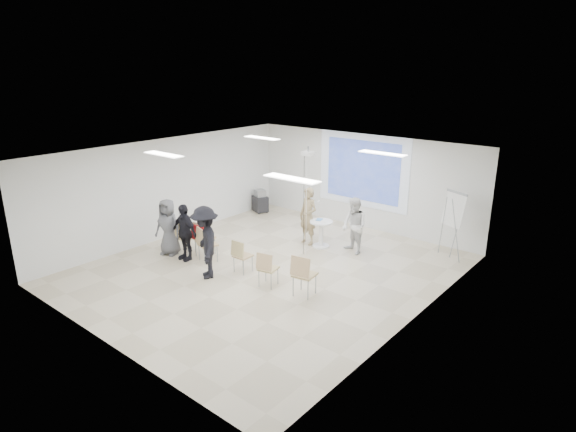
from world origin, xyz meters
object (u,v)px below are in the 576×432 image
Objects in this scene: player_left at (308,212)px; av_cart at (260,202)px; audience_outer at (168,224)px; audience_mid at (205,238)px; player_right at (354,223)px; chair_right_far at (303,272)px; flipchart_easel at (454,210)px; audience_left at (184,228)px; pedestal_table at (321,232)px; chair_far_left at (184,236)px; chair_center at (241,254)px; chair_right_inner at (267,267)px; chair_left_mid at (203,236)px; laptop at (208,243)px; chair_left_inner at (205,242)px.

av_cart is at bearing 163.23° from player_left.
audience_mid is at bearing -26.83° from audience_outer.
av_cart is (-0.78, 4.53, -0.51)m from audience_outer.
player_right is 3.06m from chair_right_far.
av_cart is at bearing -154.93° from flipchart_easel.
audience_left is (-1.81, -3.06, -0.06)m from player_left.
pedestal_table is 0.69m from player_left.
chair_right_far is (4.12, 0.05, 0.07)m from chair_far_left.
chair_center is at bearing -30.10° from av_cart.
chair_center is 0.49× the size of audience_left.
audience_left is (0.33, -0.24, 0.36)m from chair_far_left.
chair_right_far reaches higher than chair_right_inner.
player_right is 2.00× the size of chair_right_inner.
player_right is 2.65m from flipchart_easel.
chair_left_mid is at bearing 9.70° from chair_far_left.
laptop is (-2.66, -2.97, -0.36)m from player_right.
audience_mid is 6.53m from flipchart_easel.
chair_left_inner is (-1.73, -2.85, 0.12)m from pedestal_table.
chair_left_mid is 1.60m from chair_center.
audience_left is 2.20× the size of av_cart.
flipchart_easel is at bearing 26.16° from pedestal_table.
audience_left is at bearing -113.58° from player_left.
laptop is (-1.24, -2.75, -0.44)m from player_left.
av_cart is (-2.00, 4.18, -0.14)m from laptop.
pedestal_table is 2.34× the size of laptop.
chair_left_inner is at bearing 165.52° from chair_right_inner.
chair_left_inner is 2.28m from chair_right_inner.
laptop is 0.19× the size of flipchart_easel.
chair_right_far is at bearing -61.57° from pedestal_table.
chair_far_left is at bearing -166.35° from audience_mid.
chair_right_inner is 2.26m from laptop.
audience_mid is (-1.53, -0.53, 0.51)m from chair_right_inner.
audience_mid is 2.55× the size of av_cart.
player_left reaches higher than chair_far_left.
chair_center is at bearing 169.33° from chair_right_far.
player_left is 3.55m from audience_left.
audience_mid is at bearing -173.55° from chair_right_inner.
chair_center is 0.42× the size of audience_mid.
chair_right_far reaches higher than av_cart.
audience_mid is (-1.94, -3.68, 0.15)m from player_right.
audience_outer is at bearing 33.58° from laptop.
pedestal_table is 3.34m from chair_left_mid.
av_cart is (-4.25, 4.35, -0.15)m from chair_right_inner.
laptop is (-1.71, -2.75, 0.07)m from pedestal_table.
audience_left reaches higher than chair_left_mid.
pedestal_table is at bearing 1.29° from av_cart.
audience_mid reaches higher than player_left.
pedestal_table is 0.43× the size of player_left.
chair_far_left is at bearing 146.14° from audience_left.
chair_right_far is at bearing -12.39° from audience_outer.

